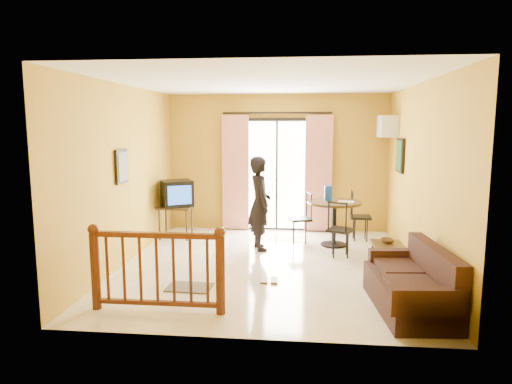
# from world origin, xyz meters

# --- Properties ---
(ground) EXTENTS (5.00, 5.00, 0.00)m
(ground) POSITION_xyz_m (0.00, 0.00, 0.00)
(ground) COLOR beige
(ground) RESTS_ON ground
(room_shell) EXTENTS (5.00, 5.00, 5.00)m
(room_shell) POSITION_xyz_m (0.00, 0.00, 1.70)
(room_shell) COLOR white
(room_shell) RESTS_ON ground
(balcony_door) EXTENTS (2.25, 0.14, 2.46)m
(balcony_door) POSITION_xyz_m (0.00, 2.43, 1.19)
(balcony_door) COLOR black
(balcony_door) RESTS_ON ground
(tv_table) EXTENTS (0.63, 0.53, 0.63)m
(tv_table) POSITION_xyz_m (-1.90, 1.57, 0.55)
(tv_table) COLOR black
(tv_table) RESTS_ON ground
(television) EXTENTS (0.72, 0.70, 0.50)m
(television) POSITION_xyz_m (-1.87, 1.56, 0.88)
(television) COLOR black
(television) RESTS_ON tv_table
(picture_left) EXTENTS (0.05, 0.42, 0.52)m
(picture_left) POSITION_xyz_m (-2.22, -0.20, 1.55)
(picture_left) COLOR black
(picture_left) RESTS_ON room_shell
(dining_table) EXTENTS (0.98, 0.98, 0.81)m
(dining_table) POSITION_xyz_m (1.11, 1.32, 0.65)
(dining_table) COLOR black
(dining_table) RESTS_ON ground
(water_jug) EXTENTS (0.15, 0.15, 0.27)m
(water_jug) POSITION_xyz_m (1.00, 1.42, 0.95)
(water_jug) COLOR #123EAE
(water_jug) RESTS_ON dining_table
(serving_tray) EXTENTS (0.31, 0.24, 0.02)m
(serving_tray) POSITION_xyz_m (1.31, 1.22, 0.82)
(serving_tray) COLOR white
(serving_tray) RESTS_ON dining_table
(dining_chairs) EXTENTS (1.60, 1.60, 0.95)m
(dining_chairs) POSITION_xyz_m (1.10, 1.27, 0.00)
(dining_chairs) COLOR black
(dining_chairs) RESTS_ON ground
(air_conditioner) EXTENTS (0.31, 0.60, 0.40)m
(air_conditioner) POSITION_xyz_m (2.09, 1.95, 2.15)
(air_conditioner) COLOR silver
(air_conditioner) RESTS_ON room_shell
(botanical_print) EXTENTS (0.05, 0.50, 0.60)m
(botanical_print) POSITION_xyz_m (2.22, 1.30, 1.65)
(botanical_print) COLOR black
(botanical_print) RESTS_ON room_shell
(coffee_table) EXTENTS (0.46, 0.83, 0.37)m
(coffee_table) POSITION_xyz_m (1.85, -0.02, 0.24)
(coffee_table) COLOR black
(coffee_table) RESTS_ON ground
(bowl) EXTENTS (0.24, 0.24, 0.06)m
(bowl) POSITION_xyz_m (1.85, 0.16, 0.40)
(bowl) COLOR #52361C
(bowl) RESTS_ON coffee_table
(sofa) EXTENTS (0.88, 1.68, 0.77)m
(sofa) POSITION_xyz_m (1.85, -1.56, 0.29)
(sofa) COLOR black
(sofa) RESTS_ON ground
(standing_person) EXTENTS (0.57, 0.70, 1.64)m
(standing_person) POSITION_xyz_m (-0.21, 0.93, 0.82)
(standing_person) COLOR black
(standing_person) RESTS_ON ground
(stair_balustrade) EXTENTS (1.63, 0.13, 1.04)m
(stair_balustrade) POSITION_xyz_m (-1.15, -1.90, 0.56)
(stair_balustrade) COLOR #471E0F
(stair_balustrade) RESTS_ON ground
(doormat) EXTENTS (0.62, 0.43, 0.02)m
(doormat) POSITION_xyz_m (-0.97, -1.11, 0.01)
(doormat) COLOR #595147
(doormat) RESTS_ON ground
(sandals) EXTENTS (0.25, 0.25, 0.03)m
(sandals) POSITION_xyz_m (0.08, -0.74, 0.01)
(sandals) COLOR #52361C
(sandals) RESTS_ON ground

